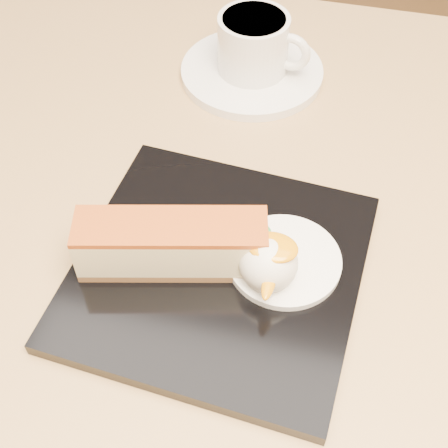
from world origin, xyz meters
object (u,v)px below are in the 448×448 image
(table, at_px, (179,334))
(coffee_cup, at_px, (255,43))
(cheesecake, at_px, (172,244))
(dessert_plate, at_px, (218,270))
(saucer, at_px, (252,72))
(ice_cream_scoop, at_px, (268,263))

(table, height_order, coffee_cup, coffee_cup)
(cheesecake, bearing_deg, dessert_plate, -5.19)
(dessert_plate, distance_m, saucer, 0.26)
(dessert_plate, height_order, coffee_cup, coffee_cup)
(saucer, bearing_deg, table, -95.29)
(table, xyz_separation_m, ice_cream_scoop, (0.09, -0.03, 0.19))
(coffee_cup, bearing_deg, saucer, -180.00)
(cheesecake, height_order, coffee_cup, coffee_cup)
(cheesecake, relative_size, ice_cream_scoop, 3.34)
(table, relative_size, saucer, 5.33)
(table, distance_m, dessert_plate, 0.17)
(cheesecake, relative_size, coffee_cup, 1.54)
(ice_cream_scoop, bearing_deg, saucer, 104.24)
(table, bearing_deg, coffee_cup, 84.27)
(saucer, relative_size, coffee_cup, 1.54)
(table, xyz_separation_m, saucer, (0.02, 0.24, 0.16))
(table, relative_size, cheesecake, 5.35)
(cheesecake, bearing_deg, table, 102.80)
(coffee_cup, bearing_deg, cheesecake, -84.57)
(coffee_cup, bearing_deg, table, -88.14)
(ice_cream_scoop, bearing_deg, coffee_cup, 103.88)
(table, xyz_separation_m, cheesecake, (0.01, -0.03, 0.19))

